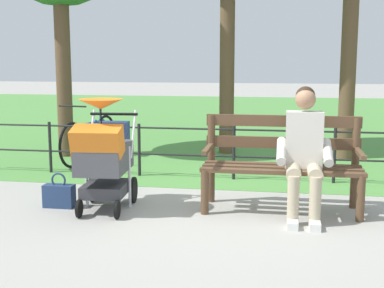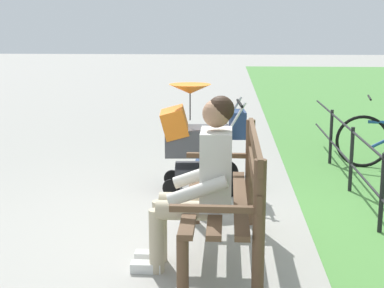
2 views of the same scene
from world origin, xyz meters
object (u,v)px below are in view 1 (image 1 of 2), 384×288
(park_bench, at_px, (282,159))
(person_on_bench, at_px, (304,149))
(handbag, at_px, (59,195))
(stroller, at_px, (104,153))
(bicycle, at_px, (90,138))

(park_bench, bearing_deg, person_on_bench, 133.73)
(park_bench, relative_size, handbag, 4.33)
(park_bench, bearing_deg, stroller, 11.44)
(person_on_bench, bearing_deg, park_bench, -46.27)
(park_bench, distance_m, bicycle, 3.59)
(park_bench, distance_m, handbag, 2.35)
(park_bench, height_order, handbag, park_bench)
(park_bench, xyz_separation_m, bicycle, (2.87, -2.14, -0.16))
(person_on_bench, bearing_deg, handbag, 2.44)
(person_on_bench, height_order, bicycle, person_on_bench)
(person_on_bench, distance_m, stroller, 2.00)
(person_on_bench, height_order, handbag, person_on_bench)
(person_on_bench, xyz_separation_m, stroller, (1.99, 0.14, -0.08))
(handbag, relative_size, bicycle, 0.22)
(park_bench, distance_m, stroller, 1.81)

